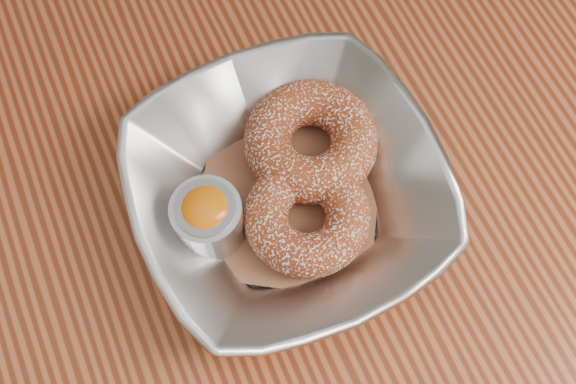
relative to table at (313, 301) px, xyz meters
name	(u,v)px	position (x,y,z in m)	size (l,w,h in m)	color
ground_plane	(301,383)	(0.00, 0.00, -0.65)	(4.00, 4.00, 0.00)	#565659
table	(313,301)	(0.00, 0.00, 0.00)	(1.20, 0.80, 0.75)	brown
serving_bowl	(288,192)	(0.00, 0.06, 0.13)	(0.24, 0.24, 0.06)	#B5B7BC
parchment	(288,202)	(0.00, 0.06, 0.11)	(0.14, 0.14, 0.00)	brown
donut_back	(311,141)	(0.04, 0.10, 0.13)	(0.11, 0.11, 0.04)	maroon
donut_front	(307,216)	(0.01, 0.04, 0.13)	(0.10, 0.10, 0.04)	maroon
ramekin	(208,218)	(-0.06, 0.06, 0.14)	(0.05, 0.05, 0.06)	#B5B7BC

